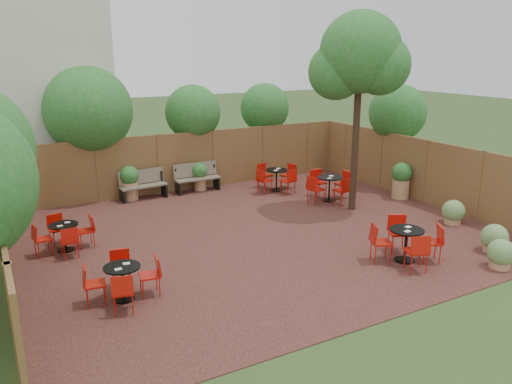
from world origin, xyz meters
TOP-DOWN VIEW (x-y plane):
  - ground at (0.00, 0.00)m, footprint 80.00×80.00m
  - courtyard_paving at (0.00, 0.00)m, footprint 12.00×10.00m
  - fence_back at (0.00, 5.00)m, footprint 12.00×0.08m
  - fence_left at (-6.00, 0.00)m, footprint 0.08×10.00m
  - fence_right at (6.00, 0.00)m, footprint 0.08×10.00m
  - neighbour_building at (-4.50, 8.00)m, footprint 5.00×4.00m
  - overhang_foliage at (-3.35, 2.04)m, footprint 15.64×10.94m
  - courtyard_tree at (3.51, 0.45)m, footprint 2.54×2.44m
  - park_bench_left at (-1.71, 4.63)m, footprint 1.55×0.61m
  - park_bench_right at (0.17, 4.63)m, footprint 1.56×0.50m
  - bistro_tables at (0.41, 0.17)m, footprint 9.60×8.13m
  - planters at (0.06, 3.35)m, footprint 11.91×4.69m
  - low_shrubs at (4.39, -3.39)m, footprint 2.08×3.18m

SIDE VIEW (x-z plane):
  - ground at x=0.00m, z-range 0.00..0.00m
  - courtyard_paving at x=0.00m, z-range 0.00..0.02m
  - low_shrubs at x=4.39m, z-range 0.00..0.69m
  - bistro_tables at x=0.41m, z-range 0.00..0.89m
  - park_bench_left at x=-1.71m, z-range 0.03..0.97m
  - park_bench_right at x=0.17m, z-range 0.03..1.00m
  - planters at x=0.06m, z-range 0.02..1.20m
  - fence_back at x=0.00m, z-range 0.00..2.00m
  - fence_left at x=-6.00m, z-range 0.00..2.00m
  - fence_right at x=6.00m, z-range 0.00..2.00m
  - overhang_foliage at x=-3.35m, z-range 1.36..4.13m
  - neighbour_building at x=-4.50m, z-range 0.00..8.00m
  - courtyard_tree at x=3.51m, z-range 1.55..7.29m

